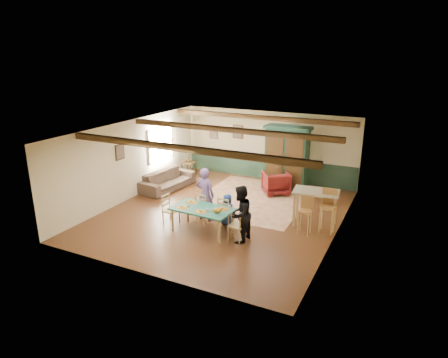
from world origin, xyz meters
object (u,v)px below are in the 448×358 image
at_px(person_man, 205,194).
at_px(cat, 217,210).
at_px(counter_table, 315,208).
at_px(sofa, 168,180).
at_px(bar_stool_left, 305,216).
at_px(dining_chair_end_right, 237,225).
at_px(end_table, 189,169).
at_px(armoire, 287,158).
at_px(bar_stool_right, 327,212).
at_px(person_woman, 240,214).
at_px(dining_chair_far_right, 226,211).
at_px(dining_table, 202,220).
at_px(dining_chair_end_left, 171,210).
at_px(armchair, 276,183).
at_px(dining_chair_far_left, 204,207).
at_px(person_child, 227,210).
at_px(table_lamp, 189,155).

relative_size(person_man, cat, 4.79).
relative_size(person_man, counter_table, 1.27).
xyz_separation_m(sofa, bar_stool_left, (5.58, -1.54, 0.21)).
height_order(dining_chair_end_right, end_table, dining_chair_end_right).
xyz_separation_m(armoire, sofa, (-3.93, -1.92, -0.84)).
height_order(dining_chair_end_right, bar_stool_right, bar_stool_right).
bearing_deg(person_woman, dining_chair_far_right, -130.27).
xyz_separation_m(dining_table, dining_chair_end_left, (-1.09, 0.06, 0.10)).
distance_m(dining_table, cat, 0.69).
relative_size(dining_chair_far_right, sofa, 0.39).
height_order(person_man, armchair, person_man).
bearing_deg(sofa, person_woman, -116.85).
xyz_separation_m(dining_chair_far_left, sofa, (-2.62, 1.97, -0.12)).
distance_m(person_child, sofa, 3.91).
height_order(dining_chair_far_left, person_woman, person_woman).
xyz_separation_m(dining_chair_end_right, armchair, (-0.28, 3.99, -0.04)).
distance_m(counter_table, bar_stool_left, 0.72).
bearing_deg(dining_chair_far_left, counter_table, -156.45).
xyz_separation_m(person_man, table_lamp, (-2.72, 3.57, 0.06)).
xyz_separation_m(cat, counter_table, (2.21, 1.97, -0.26)).
distance_m(dining_chair_end_right, person_child, 1.04).
height_order(person_man, cat, person_man).
distance_m(table_lamp, bar_stool_right, 6.83).
relative_size(person_woman, end_table, 2.59).
bearing_deg(dining_chair_end_left, dining_chair_end_right, -90.00).
bearing_deg(dining_chair_far_right, dining_chair_end_right, 136.17).
xyz_separation_m(person_man, bar_stool_right, (3.49, 0.73, -0.19)).
xyz_separation_m(dining_table, person_child, (0.42, 0.74, 0.12)).
relative_size(dining_table, dining_chair_far_left, 1.89).
relative_size(person_man, bar_stool_right, 1.31).
height_order(dining_chair_end_right, armchair, dining_chair_end_right).
xyz_separation_m(dining_chair_far_left, cat, (0.86, -0.83, 0.35)).
relative_size(armchair, end_table, 1.48).
bearing_deg(person_man, counter_table, -157.68).
distance_m(dining_chair_far_right, end_table, 5.07).
distance_m(dining_chair_end_right, person_woman, 0.35).
bearing_deg(bar_stool_right, bar_stool_left, -147.25).
relative_size(person_man, bar_stool_left, 1.51).
height_order(dining_chair_end_left, end_table, dining_chair_end_left).
xyz_separation_m(dining_table, person_woman, (1.19, -0.07, 0.43)).
xyz_separation_m(person_child, armoire, (0.55, 3.85, 0.70)).
bearing_deg(table_lamp, person_man, -52.68).
relative_size(dining_chair_end_left, counter_table, 0.70).
bearing_deg(person_man, dining_table, 116.57).
height_order(person_woman, cat, person_woman).
bearing_deg(person_man, dining_chair_end_left, 46.85).
xyz_separation_m(dining_table, dining_chair_end_right, (1.09, -0.06, 0.10)).
bearing_deg(dining_chair_far_left, person_woman, 156.43).
bearing_deg(bar_stool_left, person_woman, -139.58).
bearing_deg(armchair, bar_stool_left, 87.09).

